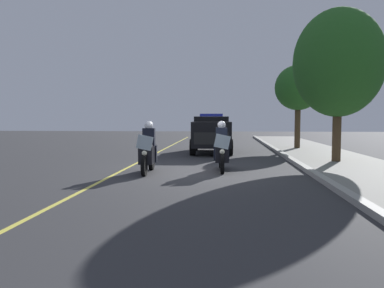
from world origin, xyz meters
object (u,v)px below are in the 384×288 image
(police_motorcycle_lead_left, at_px, (148,152))
(police_motorcycle_lead_right, at_px, (222,151))
(tree_far_back, at_px, (298,88))
(tree_mid_block, at_px, (338,63))
(police_suv, at_px, (211,132))

(police_motorcycle_lead_left, height_order, police_motorcycle_lead_right, same)
(tree_far_back, bearing_deg, tree_mid_block, 2.11)
(tree_far_back, bearing_deg, police_motorcycle_lead_right, -24.55)
(police_motorcycle_lead_right, bearing_deg, tree_mid_block, 118.41)
(police_motorcycle_lead_right, xyz_separation_m, tree_mid_block, (-2.46, 4.55, 3.28))
(police_motorcycle_lead_right, xyz_separation_m, tree_far_back, (-9.39, 4.29, 2.84))
(police_suv, bearing_deg, police_motorcycle_lead_right, 5.00)
(police_motorcycle_lead_left, distance_m, tree_far_back, 12.48)
(police_motorcycle_lead_left, bearing_deg, tree_far_back, 146.42)
(police_suv, relative_size, tree_far_back, 1.04)
(police_suv, height_order, tree_far_back, tree_far_back)
(police_motorcycle_lead_left, bearing_deg, police_motorcycle_lead_right, 106.67)
(police_motorcycle_lead_left, distance_m, police_motorcycle_lead_right, 2.53)
(police_motorcycle_lead_right, bearing_deg, police_suv, -175.00)
(police_suv, bearing_deg, tree_far_back, 116.69)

